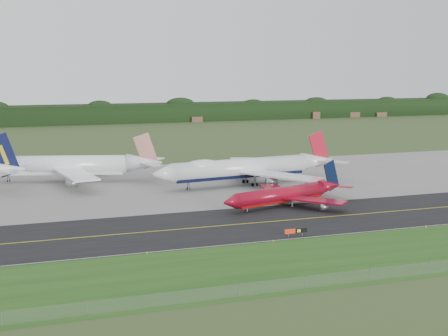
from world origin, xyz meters
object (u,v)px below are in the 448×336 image
Objects in this scene: jet_ba_747 at (246,168)px; taxiway_sign at (296,231)px; jet_star_tail at (69,166)px; jet_red_737 at (286,194)px.

jet_ba_747 is 11.98× the size of taxiway_sign.
taxiway_sign is at bearing -100.07° from jet_ba_747.
jet_ba_747 reaches higher than taxiway_sign.
jet_star_tail is at bearing 116.51° from taxiway_sign.
jet_red_737 is at bearing -89.71° from jet_ba_747.
jet_red_737 is at bearing -45.85° from jet_star_tail.
jet_red_737 is 7.48× the size of taxiway_sign.
jet_star_tail is at bearing 155.91° from jet_ba_747.
jet_star_tail reaches higher than jet_red_737.
jet_red_737 is 0.67× the size of jet_star_tail.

